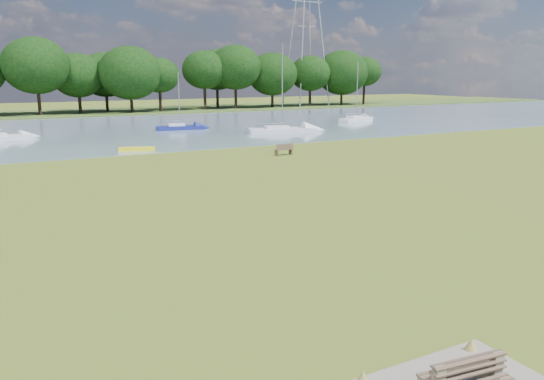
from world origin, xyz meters
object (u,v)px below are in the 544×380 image
sailboat_6 (281,128)px  sailboat_4 (356,118)px  pylon (307,1)px  sailboat_0 (179,126)px  kayak (137,149)px  riverbank_bench (284,149)px

sailboat_6 → sailboat_4: bearing=39.5°
pylon → sailboat_6: bearing=-124.8°
sailboat_6 → pylon: bearing=70.3°
pylon → sailboat_6: 51.69m
pylon → sailboat_0: (-36.41, -31.33, -19.45)m
sailboat_0 → kayak: bearing=-113.5°
pylon → sailboat_0: 51.83m
kayak → sailboat_6: bearing=39.0°
pylon → kayak: bearing=-134.4°
riverbank_bench → pylon: size_ratio=0.05×
sailboat_4 → pylon: bearing=51.1°
sailboat_4 → riverbank_bench: bearing=-155.9°
sailboat_4 → sailboat_6: size_ratio=0.82×
riverbank_bench → sailboat_0: sailboat_0 is taller
sailboat_6 → kayak: bearing=-144.1°
sailboat_0 → sailboat_4: 24.49m
sailboat_4 → sailboat_6: bearing=-174.3°
kayak → sailboat_4: size_ratio=0.38×
pylon → sailboat_0: bearing=-139.3°
riverbank_bench → pylon: (35.14, 53.77, 19.44)m
riverbank_bench → sailboat_4: sailboat_4 is taller
kayak → sailboat_4: sailboat_4 is taller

